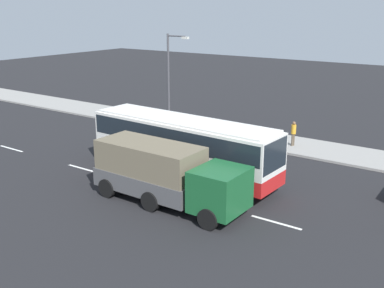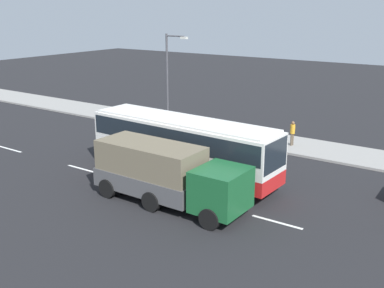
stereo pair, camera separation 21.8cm
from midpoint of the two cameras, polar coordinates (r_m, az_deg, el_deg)
The scene contains 7 objects.
ground_plane at distance 26.81m, azimuth -3.67°, elevation -3.32°, with size 120.00×120.00×0.00m, color black.
sidewalk_curb at distance 33.88m, azimuth 5.60°, elevation 1.03°, with size 80.00×4.00×0.15m, color gray.
lane_centreline at distance 28.24m, azimuth -14.42°, elevation -2.77°, with size 26.76×0.16×0.01m.
coach_bus at distance 25.13m, azimuth -1.42°, elevation 0.31°, with size 11.31×3.10×3.33m.
cargo_truck at distance 21.94m, azimuth -3.47°, elevation -3.61°, with size 7.85×2.62×2.84m.
pedestrian_near_curb at distance 31.56m, azimuth 12.12°, elevation 1.51°, with size 0.32×0.32×1.66m.
street_lamp at distance 34.37m, azimuth -3.02°, elevation 8.42°, with size 1.89×0.24×7.13m.
Camera 2 is at (15.54, -19.85, 9.09)m, focal length 43.15 mm.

